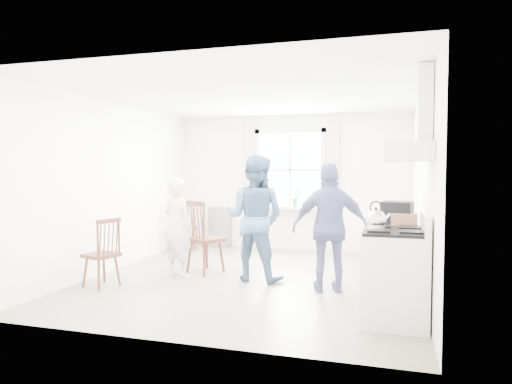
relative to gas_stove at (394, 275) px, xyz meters
name	(u,v)px	position (x,y,z in m)	size (l,w,h in m)	color
room_shell	(254,188)	(-1.91, 1.35, 0.82)	(4.62, 5.12, 2.64)	gray
window_assembly	(290,174)	(-1.91, 3.80, 0.98)	(1.88, 0.24, 1.70)	white
range_hood	(414,136)	(0.16, 0.00, 1.42)	(0.45, 0.76, 0.94)	silver
shelf_unit	(220,227)	(-3.31, 3.68, -0.08)	(0.40, 0.30, 0.80)	slate
gas_stove	(394,275)	(0.00, 0.00, 0.00)	(0.68, 0.76, 1.12)	silver
kettle	(376,220)	(-0.19, -0.08, 0.57)	(0.21, 0.21, 0.30)	silver
low_cabinet	(400,265)	(0.07, 0.70, -0.03)	(0.50, 0.55, 0.90)	silver
stereo_stack	(397,214)	(0.03, 0.63, 0.56)	(0.38, 0.35, 0.30)	black
cardboard_box	(404,221)	(0.10, 0.50, 0.50)	(0.27, 0.19, 0.17)	#956A48
windsor_chair_a	(185,221)	(-3.78, 3.05, 0.08)	(0.49, 0.48, 0.93)	#4A2318
windsor_chair_b	(199,229)	(-2.78, 1.42, 0.19)	(0.63, 0.62, 1.11)	#4A2318
windsor_chair_c	(106,245)	(-3.65, 0.34, 0.08)	(0.48, 0.49, 0.93)	#4A2318
person_left	(178,227)	(-2.99, 1.15, 0.24)	(0.53, 0.53, 1.45)	silver
person_mid	(255,218)	(-1.87, 1.30, 0.40)	(0.86, 0.86, 1.76)	slate
person_right	(330,227)	(-0.78, 0.99, 0.34)	(0.97, 0.97, 1.65)	navy
potted_plant	(296,198)	(-1.76, 3.71, 0.53)	(0.18, 0.18, 0.33)	#316E36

